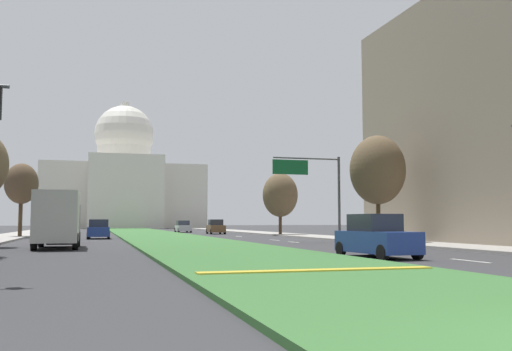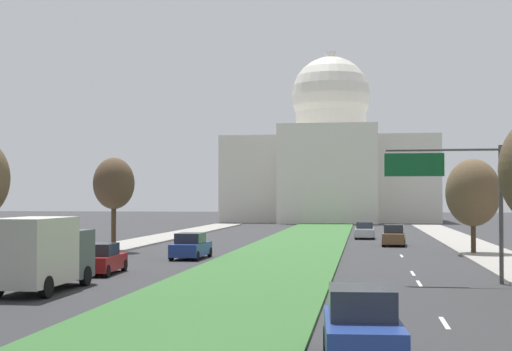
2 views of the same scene
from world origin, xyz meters
TOP-DOWN VIEW (x-y plane):
  - ground_plane at (0.00, 63.01)m, footprint 277.23×277.23m
  - grass_median at (0.00, 56.71)m, footprint 7.91×113.41m
  - lane_dashes_right at (8.04, 32.84)m, footprint 0.16×39.44m
  - sidewalk_left at (-14.13, 50.41)m, footprint 4.00×113.41m
  - sidewalk_right at (14.13, 50.41)m, footprint 4.00×113.41m
  - capitol_building at (0.00, 125.19)m, footprint 34.59×25.26m
  - overhead_guide_sign at (9.80, 35.09)m, footprint 5.48×0.20m
  - street_tree_left_far at (-12.89, 52.36)m, footprint 3.06×3.06m
  - street_tree_right_far at (13.09, 53.16)m, footprint 3.81×3.81m
  - sedan_lead_stopped at (5.42, 17.23)m, footprint 2.10×4.42m
  - sedan_midblock at (-8.35, 36.86)m, footprint 2.13×4.23m
  - sedan_distant at (-5.82, 47.16)m, footprint 2.00×4.54m
  - sedan_far_horizon at (7.95, 62.43)m, footprint 2.10×4.55m
  - sedan_very_far at (5.55, 72.81)m, footprint 1.91×4.53m
  - box_truck_delivery at (-8.23, 29.42)m, footprint 2.40×6.40m

SIDE VIEW (x-z plane):
  - ground_plane at x=0.00m, z-range 0.00..0.00m
  - lane_dashes_right at x=8.04m, z-range 0.00..0.01m
  - grass_median at x=0.00m, z-range 0.00..0.14m
  - sidewalk_left at x=-14.13m, z-range 0.00..0.15m
  - sidewalk_right at x=14.13m, z-range 0.00..0.15m
  - sedan_very_far at x=5.55m, z-range -0.04..1.58m
  - sedan_midblock at x=-8.35m, z-range -0.05..1.58m
  - sedan_distant at x=-5.82m, z-range -0.05..1.65m
  - sedan_far_horizon at x=7.95m, z-range -0.06..1.69m
  - sedan_lead_stopped at x=5.42m, z-range -0.07..1.79m
  - box_truck_delivery at x=-8.23m, z-range 0.08..3.28m
  - street_tree_right_far at x=13.09m, z-range 0.99..7.75m
  - overhead_guide_sign at x=9.80m, z-range 1.39..7.89m
  - street_tree_left_far at x=-12.89m, z-range 1.54..8.53m
  - capitol_building at x=0.00m, z-range -4.53..24.13m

